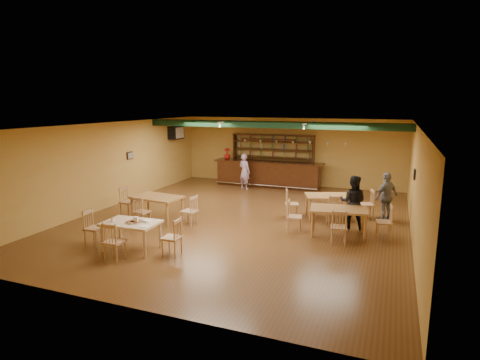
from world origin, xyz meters
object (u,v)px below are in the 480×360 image
at_px(near_table, 132,236).
at_px(patron_bar, 245,171).
at_px(bar_counter, 268,174).
at_px(dining_table_d, 338,222).
at_px(dining_table_c, 157,208).
at_px(dining_table_b, 329,207).
at_px(patron_right_a, 353,202).

bearing_deg(near_table, patron_bar, 87.26).
bearing_deg(patron_bar, bar_counter, -112.89).
bearing_deg(bar_counter, dining_table_d, -55.90).
bearing_deg(dining_table_c, near_table, -64.92).
distance_m(bar_counter, patron_bar, 1.17).
distance_m(dining_table_c, dining_table_d, 5.57).
bearing_deg(bar_counter, patron_bar, -134.51).
xyz_separation_m(dining_table_b, dining_table_d, (0.50, -1.63, 0.01)).
height_order(bar_counter, patron_right_a, patron_right_a).
xyz_separation_m(bar_counter, near_table, (-0.90, -8.70, -0.20)).
bearing_deg(patron_bar, dining_table_c, 101.97).
bearing_deg(dining_table_b, patron_right_a, -64.99).
bearing_deg(patron_right_a, bar_counter, -47.76).
relative_size(patron_bar, patron_right_a, 0.97).
bearing_deg(patron_bar, patron_right_a, 162.72).
distance_m(dining_table_b, dining_table_d, 1.71).
relative_size(dining_table_b, dining_table_c, 0.97).
height_order(patron_bar, patron_right_a, patron_right_a).
xyz_separation_m(dining_table_c, dining_table_d, (5.54, 0.61, -0.00)).
xyz_separation_m(dining_table_c, near_table, (0.83, -2.47, -0.02)).
xyz_separation_m(dining_table_d, patron_right_a, (0.30, 0.83, 0.40)).
relative_size(bar_counter, dining_table_c, 3.12).
distance_m(dining_table_c, near_table, 2.61).
height_order(dining_table_b, dining_table_d, dining_table_d).
relative_size(dining_table_c, patron_right_a, 0.98).
distance_m(bar_counter, dining_table_d, 6.79).
height_order(bar_counter, near_table, bar_counter).
height_order(dining_table_b, near_table, dining_table_b).
xyz_separation_m(bar_counter, dining_table_b, (3.30, -3.99, -0.19)).
height_order(bar_counter, dining_table_c, bar_counter).
height_order(dining_table_c, near_table, dining_table_c).
bearing_deg(dining_table_c, patron_bar, 86.81).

